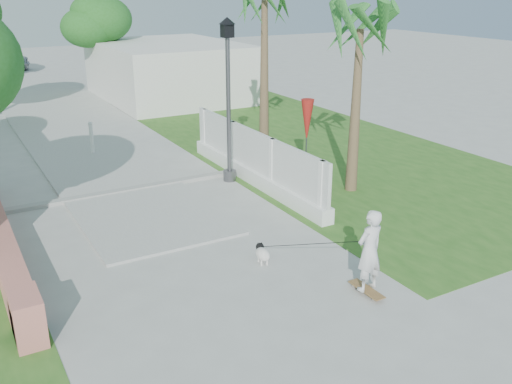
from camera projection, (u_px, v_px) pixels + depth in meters
ground at (225, 293)px, 10.31m from camera, size 90.00×90.00×0.00m
path_strip at (34, 102)px, 26.64m from camera, size 3.20×36.00×0.06m
curb at (124, 191)px, 15.19m from camera, size 6.50×0.25×0.10m
grass_right at (301, 141)px, 20.07m from camera, size 8.00×20.00×0.01m
pink_wall at (1, 242)px, 11.58m from camera, size 0.45×8.20×0.80m
lattice_fence at (254, 164)px, 15.77m from camera, size 0.35×7.00×1.50m
building_right at (169, 70)px, 27.33m from camera, size 6.00×8.00×2.60m
street_lamp at (228, 95)px, 15.30m from camera, size 0.44×0.44×4.44m
bollard at (92, 137)px, 18.37m from camera, size 0.14×0.14×1.09m
patio_umbrella at (307, 122)px, 15.61m from camera, size 0.36×0.36×2.30m
tree_path_right at (96, 22)px, 26.91m from camera, size 3.00×3.00×4.79m
palm_far at (265, 12)px, 16.19m from camera, size 1.80×1.80×5.30m
palm_near at (360, 39)px, 14.04m from camera, size 1.80×1.80×4.70m
skateboarder at (316, 246)px, 10.52m from camera, size 1.33×2.55×1.62m
dog at (262, 253)px, 11.34m from camera, size 0.32×0.55×0.38m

